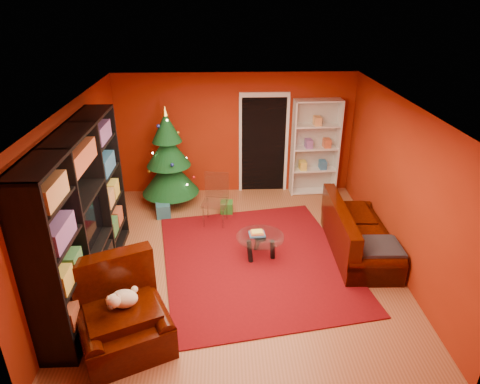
{
  "coord_description": "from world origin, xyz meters",
  "views": [
    {
      "loc": [
        -0.26,
        -6.01,
        4.08
      ],
      "look_at": [
        0.0,
        0.4,
        1.05
      ],
      "focal_mm": 32.0,
      "sensor_mm": 36.0,
      "label": 1
    }
  ],
  "objects_px": {
    "sofa": "(360,230)",
    "acrylic_chair": "(215,203)",
    "dog": "(124,299)",
    "armchair": "(123,316)",
    "gift_box_teal": "(163,210)",
    "white_bookshelf": "(315,148)",
    "coffee_table": "(260,246)",
    "rug": "(256,260)",
    "gift_box_green": "(227,207)",
    "christmas_tree": "(168,158)",
    "media_unit": "(82,216)"
  },
  "relations": [
    {
      "from": "sofa",
      "to": "acrylic_chair",
      "type": "bearing_deg",
      "value": 67.8
    },
    {
      "from": "christmas_tree",
      "to": "sofa",
      "type": "distance_m",
      "value": 3.99
    },
    {
      "from": "christmas_tree",
      "to": "coffee_table",
      "type": "distance_m",
      "value": 2.83
    },
    {
      "from": "gift_box_green",
      "to": "sofa",
      "type": "height_order",
      "value": "sofa"
    },
    {
      "from": "coffee_table",
      "to": "gift_box_green",
      "type": "bearing_deg",
      "value": 108.6
    },
    {
      "from": "white_bookshelf",
      "to": "dog",
      "type": "distance_m",
      "value": 5.42
    },
    {
      "from": "rug",
      "to": "gift_box_green",
      "type": "bearing_deg",
      "value": 105.15
    },
    {
      "from": "sofa",
      "to": "gift_box_teal",
      "type": "bearing_deg",
      "value": 69.41
    },
    {
      "from": "media_unit",
      "to": "coffee_table",
      "type": "xyz_separation_m",
      "value": [
        2.6,
        0.67,
        -0.99
      ]
    },
    {
      "from": "rug",
      "to": "sofa",
      "type": "relative_size",
      "value": 1.73
    },
    {
      "from": "rug",
      "to": "coffee_table",
      "type": "relative_size",
      "value": 4.33
    },
    {
      "from": "media_unit",
      "to": "gift_box_green",
      "type": "bearing_deg",
      "value": 47.98
    },
    {
      "from": "media_unit",
      "to": "gift_box_green",
      "type": "height_order",
      "value": "media_unit"
    },
    {
      "from": "white_bookshelf",
      "to": "sofa",
      "type": "distance_m",
      "value": 2.53
    },
    {
      "from": "rug",
      "to": "acrylic_chair",
      "type": "xyz_separation_m",
      "value": [
        -0.69,
        1.29,
        0.44
      ]
    },
    {
      "from": "christmas_tree",
      "to": "gift_box_green",
      "type": "distance_m",
      "value": 1.55
    },
    {
      "from": "rug",
      "to": "white_bookshelf",
      "type": "height_order",
      "value": "white_bookshelf"
    },
    {
      "from": "rug",
      "to": "gift_box_teal",
      "type": "xyz_separation_m",
      "value": [
        -1.73,
        1.62,
        0.13
      ]
    },
    {
      "from": "coffee_table",
      "to": "gift_box_teal",
      "type": "bearing_deg",
      "value": 140.02
    },
    {
      "from": "dog",
      "to": "armchair",
      "type": "bearing_deg",
      "value": -135.0
    },
    {
      "from": "gift_box_green",
      "to": "armchair",
      "type": "relative_size",
      "value": 0.21
    },
    {
      "from": "white_bookshelf",
      "to": "gift_box_teal",
      "type": "bearing_deg",
      "value": -164.87
    },
    {
      "from": "christmas_tree",
      "to": "gift_box_teal",
      "type": "bearing_deg",
      "value": -99.25
    },
    {
      "from": "rug",
      "to": "media_unit",
      "type": "distance_m",
      "value": 2.85
    },
    {
      "from": "white_bookshelf",
      "to": "dog",
      "type": "xyz_separation_m",
      "value": [
        -3.2,
        -4.36,
        -0.37
      ]
    },
    {
      "from": "gift_box_teal",
      "to": "dog",
      "type": "distance_m",
      "value": 3.38
    },
    {
      "from": "dog",
      "to": "sofa",
      "type": "height_order",
      "value": "sofa"
    },
    {
      "from": "christmas_tree",
      "to": "coffee_table",
      "type": "bearing_deg",
      "value": -51.16
    },
    {
      "from": "white_bookshelf",
      "to": "armchair",
      "type": "bearing_deg",
      "value": -128.87
    },
    {
      "from": "gift_box_teal",
      "to": "sofa",
      "type": "bearing_deg",
      "value": -21.88
    },
    {
      "from": "gift_box_teal",
      "to": "gift_box_green",
      "type": "height_order",
      "value": "gift_box_teal"
    },
    {
      "from": "media_unit",
      "to": "christmas_tree",
      "type": "xyz_separation_m",
      "value": [
        0.89,
        2.78,
        -0.19
      ]
    },
    {
      "from": "white_bookshelf",
      "to": "sofa",
      "type": "xyz_separation_m",
      "value": [
        0.33,
        -2.43,
        -0.6
      ]
    },
    {
      "from": "white_bookshelf",
      "to": "coffee_table",
      "type": "distance_m",
      "value": 3.0
    },
    {
      "from": "media_unit",
      "to": "acrylic_chair",
      "type": "relative_size",
      "value": 3.51
    },
    {
      "from": "gift_box_green",
      "to": "christmas_tree",
      "type": "bearing_deg",
      "value": 156.52
    },
    {
      "from": "armchair",
      "to": "christmas_tree",
      "type": "bearing_deg",
      "value": 63.64
    },
    {
      "from": "gift_box_green",
      "to": "acrylic_chair",
      "type": "bearing_deg",
      "value": -116.85
    },
    {
      "from": "rug",
      "to": "christmas_tree",
      "type": "xyz_separation_m",
      "value": [
        -1.63,
        2.23,
        1.0
      ]
    },
    {
      "from": "coffee_table",
      "to": "dog",
      "type": "bearing_deg",
      "value": -135.09
    },
    {
      "from": "christmas_tree",
      "to": "dog",
      "type": "xyz_separation_m",
      "value": [
        -0.13,
        -3.94,
        -0.35
      ]
    },
    {
      "from": "sofa",
      "to": "coffee_table",
      "type": "xyz_separation_m",
      "value": [
        -1.7,
        -0.1,
        -0.22
      ]
    },
    {
      "from": "dog",
      "to": "media_unit",
      "type": "bearing_deg",
      "value": 99.44
    },
    {
      "from": "coffee_table",
      "to": "christmas_tree",
      "type": "bearing_deg",
      "value": 128.84
    },
    {
      "from": "acrylic_chair",
      "to": "christmas_tree",
      "type": "bearing_deg",
      "value": 145.54
    },
    {
      "from": "rug",
      "to": "dog",
      "type": "height_order",
      "value": "dog"
    },
    {
      "from": "media_unit",
      "to": "white_bookshelf",
      "type": "distance_m",
      "value": 5.1
    },
    {
      "from": "white_bookshelf",
      "to": "acrylic_chair",
      "type": "distance_m",
      "value": 2.6
    },
    {
      "from": "gift_box_teal",
      "to": "armchair",
      "type": "bearing_deg",
      "value": -90.9
    },
    {
      "from": "armchair",
      "to": "dog",
      "type": "bearing_deg",
      "value": 45.0
    }
  ]
}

